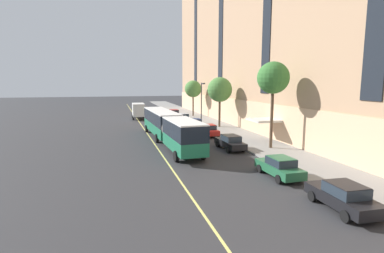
{
  "coord_description": "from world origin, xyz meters",
  "views": [
    {
      "loc": [
        -6.36,
        -26.7,
        7.04
      ],
      "look_at": [
        2.75,
        7.56,
        1.8
      ],
      "focal_mm": 28.0,
      "sensor_mm": 36.0,
      "label": 1
    }
  ],
  "objects_px": {
    "parked_car_green_7": "(279,167)",
    "box_truck": "(138,110)",
    "parked_car_navy_0": "(195,124)",
    "parked_car_black_1": "(343,196)",
    "parked_car_red_6": "(208,130)",
    "city_bus": "(168,126)",
    "parked_car_silver_2": "(183,118)",
    "street_tree_far_uptown": "(220,90)",
    "parked_car_red_4": "(174,113)",
    "parked_car_black_3": "(230,142)",
    "street_tree_far_downtown": "(193,89)",
    "street_lamp": "(202,99)",
    "street_tree_mid_block": "(273,78)"
  },
  "relations": [
    {
      "from": "street_lamp",
      "to": "parked_car_navy_0",
      "type": "bearing_deg",
      "value": -128.24
    },
    {
      "from": "street_tree_mid_block",
      "to": "parked_car_green_7",
      "type": "bearing_deg",
      "value": -115.78
    },
    {
      "from": "parked_car_silver_2",
      "to": "parked_car_red_4",
      "type": "relative_size",
      "value": 1.04
    },
    {
      "from": "parked_car_green_7",
      "to": "street_tree_mid_block",
      "type": "xyz_separation_m",
      "value": [
        4.24,
        8.77,
        6.66
      ]
    },
    {
      "from": "box_truck",
      "to": "street_tree_mid_block",
      "type": "bearing_deg",
      "value": -69.47
    },
    {
      "from": "parked_car_navy_0",
      "to": "parked_car_red_4",
      "type": "relative_size",
      "value": 0.98
    },
    {
      "from": "city_bus",
      "to": "parked_car_green_7",
      "type": "relative_size",
      "value": 4.65
    },
    {
      "from": "parked_car_red_4",
      "to": "parked_car_red_6",
      "type": "bearing_deg",
      "value": -89.8
    },
    {
      "from": "parked_car_black_1",
      "to": "street_lamp",
      "type": "bearing_deg",
      "value": 87.1
    },
    {
      "from": "parked_car_red_6",
      "to": "street_tree_mid_block",
      "type": "relative_size",
      "value": 0.47
    },
    {
      "from": "city_bus",
      "to": "parked_car_black_1",
      "type": "height_order",
      "value": "city_bus"
    },
    {
      "from": "street_tree_mid_block",
      "to": "street_lamp",
      "type": "xyz_separation_m",
      "value": [
        -2.31,
        17.86,
        -3.09
      ]
    },
    {
      "from": "street_tree_mid_block",
      "to": "street_tree_far_uptown",
      "type": "relative_size",
      "value": 1.17
    },
    {
      "from": "parked_car_red_4",
      "to": "box_truck",
      "type": "distance_m",
      "value": 7.46
    },
    {
      "from": "street_tree_far_downtown",
      "to": "box_truck",
      "type": "bearing_deg",
      "value": -172.94
    },
    {
      "from": "parked_car_red_6",
      "to": "box_truck",
      "type": "height_order",
      "value": "box_truck"
    },
    {
      "from": "box_truck",
      "to": "parked_car_silver_2",
      "type": "bearing_deg",
      "value": -41.13
    },
    {
      "from": "parked_car_navy_0",
      "to": "parked_car_red_6",
      "type": "xyz_separation_m",
      "value": [
        0.02,
        -6.58,
        -0.0
      ]
    },
    {
      "from": "parked_car_red_6",
      "to": "parked_car_green_7",
      "type": "height_order",
      "value": "same"
    },
    {
      "from": "parked_car_green_7",
      "to": "box_truck",
      "type": "distance_m",
      "value": 39.76
    },
    {
      "from": "parked_car_green_7",
      "to": "street_tree_far_downtown",
      "type": "bearing_deg",
      "value": 84.03
    },
    {
      "from": "city_bus",
      "to": "parked_car_navy_0",
      "type": "height_order",
      "value": "city_bus"
    },
    {
      "from": "city_bus",
      "to": "parked_car_silver_2",
      "type": "distance_m",
      "value": 18.74
    },
    {
      "from": "street_tree_mid_block",
      "to": "street_lamp",
      "type": "bearing_deg",
      "value": 97.36
    },
    {
      "from": "city_bus",
      "to": "parked_car_navy_0",
      "type": "bearing_deg",
      "value": 58.26
    },
    {
      "from": "street_tree_far_uptown",
      "to": "parked_car_navy_0",
      "type": "bearing_deg",
      "value": -177.38
    },
    {
      "from": "parked_car_red_4",
      "to": "street_tree_far_uptown",
      "type": "relative_size",
      "value": 0.59
    },
    {
      "from": "street_tree_mid_block",
      "to": "street_tree_far_uptown",
      "type": "bearing_deg",
      "value": 90.0
    },
    {
      "from": "street_tree_mid_block",
      "to": "parked_car_navy_0",
      "type": "bearing_deg",
      "value": 104.37
    },
    {
      "from": "box_truck",
      "to": "parked_car_red_4",
      "type": "bearing_deg",
      "value": 10.21
    },
    {
      "from": "parked_car_black_3",
      "to": "street_tree_mid_block",
      "type": "relative_size",
      "value": 0.53
    },
    {
      "from": "parked_car_black_3",
      "to": "parked_car_red_6",
      "type": "xyz_separation_m",
      "value": [
        0.25,
        8.2,
        -0.0
      ]
    },
    {
      "from": "box_truck",
      "to": "city_bus",
      "type": "bearing_deg",
      "value": -86.59
    },
    {
      "from": "parked_car_black_3",
      "to": "parked_car_green_7",
      "type": "distance_m",
      "value": 9.68
    },
    {
      "from": "parked_car_navy_0",
      "to": "parked_car_black_1",
      "type": "distance_m",
      "value": 30.57
    },
    {
      "from": "street_tree_far_downtown",
      "to": "parked_car_black_3",
      "type": "bearing_deg",
      "value": -97.85
    },
    {
      "from": "city_bus",
      "to": "parked_car_silver_2",
      "type": "relative_size",
      "value": 4.42
    },
    {
      "from": "box_truck",
      "to": "street_tree_mid_block",
      "type": "xyz_separation_m",
      "value": [
        11.36,
        -30.33,
        5.71
      ]
    },
    {
      "from": "box_truck",
      "to": "street_tree_far_uptown",
      "type": "bearing_deg",
      "value": -51.85
    },
    {
      "from": "city_bus",
      "to": "parked_car_red_4",
      "type": "relative_size",
      "value": 4.58
    },
    {
      "from": "parked_car_black_3",
      "to": "street_tree_far_downtown",
      "type": "relative_size",
      "value": 0.66
    },
    {
      "from": "parked_car_black_1",
      "to": "parked_car_black_3",
      "type": "xyz_separation_m",
      "value": [
        -0.29,
        15.8,
        -0.0
      ]
    },
    {
      "from": "street_tree_mid_block",
      "to": "street_lamp",
      "type": "distance_m",
      "value": 18.27
    },
    {
      "from": "parked_car_red_6",
      "to": "street_tree_mid_block",
      "type": "xyz_separation_m",
      "value": [
        4.0,
        -9.1,
        6.66
      ]
    },
    {
      "from": "parked_car_navy_0",
      "to": "parked_car_silver_2",
      "type": "distance_m",
      "value": 8.19
    },
    {
      "from": "street_tree_far_downtown",
      "to": "parked_car_silver_2",
      "type": "bearing_deg",
      "value": -116.77
    },
    {
      "from": "street_tree_mid_block",
      "to": "parked_car_silver_2",
      "type": "bearing_deg",
      "value": 99.43
    },
    {
      "from": "city_bus",
      "to": "box_truck",
      "type": "height_order",
      "value": "city_bus"
    },
    {
      "from": "street_tree_mid_block",
      "to": "street_tree_far_uptown",
      "type": "xyz_separation_m",
      "value": [
        0.0,
        15.87,
        -1.54
      ]
    },
    {
      "from": "parked_car_navy_0",
      "to": "street_tree_far_downtown",
      "type": "xyz_separation_m",
      "value": [
        4.02,
        16.05,
        4.9
      ]
    }
  ]
}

